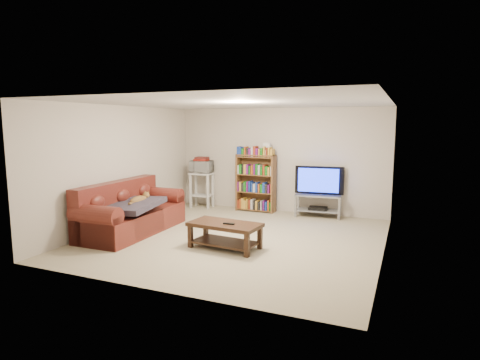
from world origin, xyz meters
The scene contains 19 objects.
floor centered at (0.00, 0.00, 0.00)m, with size 5.00×5.00×0.00m, color tan.
ceiling centered at (0.00, 0.00, 2.40)m, with size 5.00×5.00×0.00m, color white.
wall_back centered at (0.00, 2.50, 1.20)m, with size 5.00×5.00×0.00m, color beige.
wall_front centered at (0.00, -2.50, 1.20)m, with size 5.00×5.00×0.00m, color beige.
wall_left centered at (-2.50, 0.00, 1.20)m, with size 5.00×5.00×0.00m, color beige.
wall_right centered at (2.50, 0.00, 1.20)m, with size 5.00×5.00×0.00m, color beige.
sofa centered at (-2.05, -0.40, 0.33)m, with size 1.01×2.26×0.96m.
blanket centered at (-1.86, -0.55, 0.56)m, with size 0.87×1.12×0.10m, color #332D39.
cat centered at (-1.86, -0.34, 0.62)m, with size 0.24×0.61×0.18m, color brown, non-canonical shape.
coffee_table centered at (0.06, -0.61, 0.30)m, with size 1.23×0.69×0.43m.
remote centered at (0.16, -0.68, 0.44)m, with size 0.19×0.05×0.02m, color black.
tv_stand centered at (1.00, 2.24, 0.34)m, with size 1.03×0.53×0.50m.
television centered at (1.00, 2.24, 0.81)m, with size 1.07×0.14×0.62m, color black.
dvd_player centered at (1.00, 2.24, 0.19)m, with size 0.40×0.28×0.06m, color black.
bookshelf centered at (-0.48, 2.25, 0.69)m, with size 0.93×0.31×1.34m.
shelf_clutter centered at (-0.38, 2.26, 1.44)m, with size 0.68×0.21×0.28m.
microwave_stand centered at (-1.85, 2.14, 0.55)m, with size 0.56×0.43×0.86m.
microwave centered at (-1.85, 2.14, 1.01)m, with size 0.53×0.36×0.29m, color silver.
game_boxes centered at (-1.85, 2.14, 1.18)m, with size 0.31×0.27×0.05m, color maroon.
Camera 1 is at (2.79, -6.43, 2.04)m, focal length 30.00 mm.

